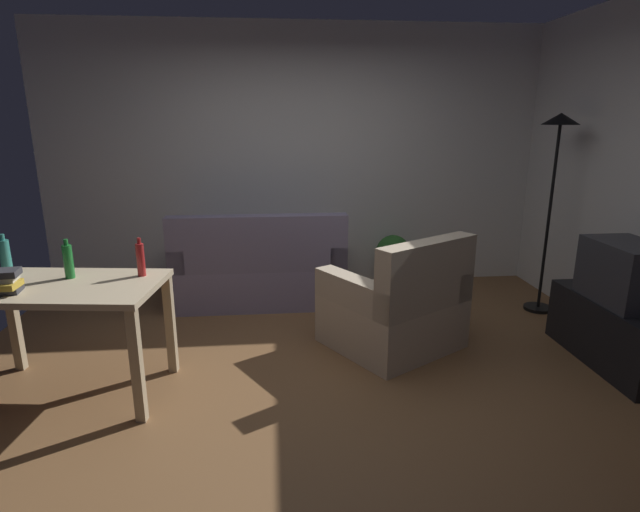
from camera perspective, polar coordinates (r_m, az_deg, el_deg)
ground_plane at (r=3.65m, az=-0.85°, el=-13.76°), size 5.20×4.40×0.02m
wall_rear at (r=5.40m, az=-2.80°, el=10.93°), size 5.20×0.10×2.70m
couch at (r=4.98m, az=-6.83°, el=-1.74°), size 1.64×0.84×0.92m
tv_stand at (r=4.33m, az=30.58°, el=-7.49°), size 0.44×1.10×0.48m
tv at (r=4.20m, az=31.46°, el=-1.65°), size 0.41×0.60×0.44m
torchiere_lamp at (r=4.97m, az=25.20°, el=9.88°), size 0.32×0.32×1.81m
desk at (r=3.58m, az=-27.07°, el=-4.50°), size 1.28×0.84×0.76m
potted_plant at (r=5.42m, az=8.26°, el=-0.15°), size 0.36×0.36×0.57m
armchair at (r=4.02m, az=8.73°, el=-5.89°), size 1.21×1.19×0.92m
bottle_tall at (r=3.87m, az=-32.09°, el=-0.15°), size 0.07×0.07×0.28m
bottle_green at (r=3.62m, az=-26.64°, el=-0.51°), size 0.06×0.06×0.26m
bottle_red at (r=3.49m, az=-19.68°, el=-0.35°), size 0.05×0.05×0.26m
book_stack at (r=3.52m, az=-32.36°, el=-2.53°), size 0.22×0.17×0.14m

